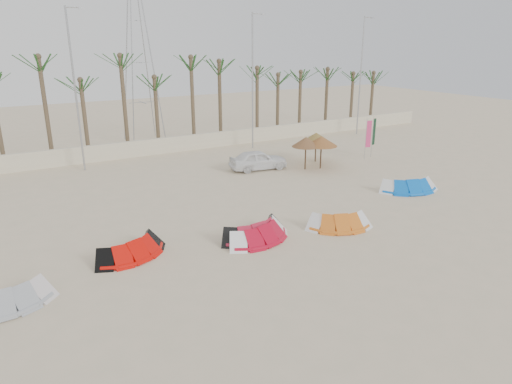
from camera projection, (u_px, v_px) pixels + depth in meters
ground at (328, 259)px, 19.39m from camera, size 120.00×120.00×0.00m
boundary_wall at (156, 146)px, 37.12m from camera, size 60.00×0.30×1.30m
palm_line at (153, 72)px, 36.84m from camera, size 52.00×4.00×7.70m
lamp_b at (76, 88)px, 30.98m from camera, size 1.25×0.14×11.00m
lamp_c at (253, 80)px, 37.78m from camera, size 1.25×0.14×11.00m
lamp_d at (361, 74)px, 43.61m from camera, size 1.25×0.14×11.00m
pylon at (145, 140)px, 42.71m from camera, size 3.00×3.00×14.00m
kite_grey at (0, 295)px, 15.88m from camera, size 3.41×1.60×0.90m
kite_red_left at (129, 246)px, 19.66m from camera, size 3.66×2.45×0.90m
kite_red_mid at (252, 228)px, 21.57m from camera, size 3.58×1.85×0.90m
kite_red_right at (256, 230)px, 21.28m from camera, size 3.72×2.28×0.90m
kite_orange at (335, 219)px, 22.61m from camera, size 3.58×2.53×0.90m
kite_blue at (405, 184)px, 28.23m from camera, size 3.98×2.53×0.90m
parasol_left at (306, 142)px, 32.33m from camera, size 2.02×2.02×2.37m
parasol_mid at (321, 141)px, 32.56m from camera, size 2.31×2.31×2.37m
parasol_right at (316, 137)px, 34.49m from camera, size 2.21×2.21×2.25m
flag_pink at (368, 135)px, 35.27m from camera, size 0.44×0.16×3.20m
flag_green at (374, 133)px, 35.98m from camera, size 0.44×0.14×3.22m
car at (258, 160)px, 32.71m from camera, size 4.36×2.29×1.41m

